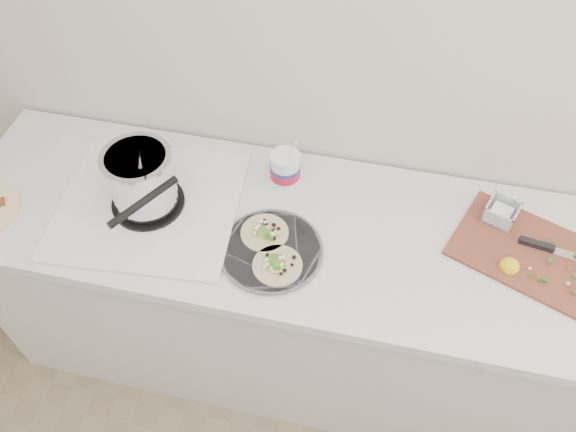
% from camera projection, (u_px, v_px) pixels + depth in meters
% --- Properties ---
extents(counter, '(2.44, 0.66, 0.90)m').
position_uv_depth(counter, '(323.00, 303.00, 2.09)').
color(counter, silver).
rests_on(counter, ground).
extents(stove, '(0.61, 0.57, 0.27)m').
position_uv_depth(stove, '(144.00, 188.00, 1.73)').
color(stove, silver).
rests_on(stove, counter).
extents(taco_plate, '(0.31, 0.31, 0.04)m').
position_uv_depth(taco_plate, '(271.00, 249.00, 1.67)').
color(taco_plate, '#54545A').
rests_on(taco_plate, counter).
extents(tub, '(0.10, 0.10, 0.22)m').
position_uv_depth(tub, '(286.00, 167.00, 1.82)').
color(tub, white).
rests_on(tub, counter).
extents(cutboard, '(0.50, 0.43, 0.07)m').
position_uv_depth(cutboard, '(528.00, 247.00, 1.68)').
color(cutboard, brown).
rests_on(cutboard, counter).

